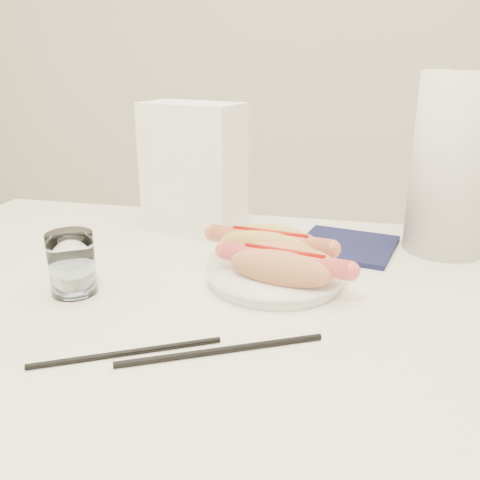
% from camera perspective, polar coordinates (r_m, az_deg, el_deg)
% --- Properties ---
extents(table, '(1.20, 0.80, 0.75)m').
position_cam_1_polar(table, '(0.79, -3.14, -9.69)').
color(table, white).
rests_on(table, ground).
extents(plate, '(0.25, 0.25, 0.02)m').
position_cam_1_polar(plate, '(0.80, 3.81, -3.96)').
color(plate, white).
rests_on(plate, table).
extents(hotdog_left, '(0.20, 0.10, 0.05)m').
position_cam_1_polar(hotdog_left, '(0.83, 3.25, -0.59)').
color(hotdog_left, tan).
rests_on(hotdog_left, plate).
extents(hotdog_right, '(0.19, 0.10, 0.05)m').
position_cam_1_polar(hotdog_right, '(0.76, 4.77, -2.73)').
color(hotdog_right, '#D38552').
rests_on(hotdog_right, plate).
extents(water_glass, '(0.07, 0.07, 0.09)m').
position_cam_1_polar(water_glass, '(0.79, -17.76, -2.44)').
color(water_glass, silver).
rests_on(water_glass, table).
extents(chopstick_near, '(0.20, 0.11, 0.01)m').
position_cam_1_polar(chopstick_near, '(0.63, -12.16, -11.84)').
color(chopstick_near, black).
rests_on(chopstick_near, table).
extents(chopstick_far, '(0.22, 0.12, 0.01)m').
position_cam_1_polar(chopstick_far, '(0.62, -2.00, -11.84)').
color(chopstick_far, black).
rests_on(chopstick_far, table).
extents(napkin_box, '(0.20, 0.14, 0.24)m').
position_cam_1_polar(napkin_box, '(1.01, -5.06, 7.70)').
color(napkin_box, white).
rests_on(napkin_box, table).
extents(navy_napkin, '(0.19, 0.19, 0.01)m').
position_cam_1_polar(navy_napkin, '(0.96, 11.42, -0.60)').
color(navy_napkin, '#12143A').
rests_on(navy_napkin, table).
extents(paper_towel_roll, '(0.18, 0.18, 0.30)m').
position_cam_1_polar(paper_towel_roll, '(0.96, 22.05, 7.55)').
color(paper_towel_roll, silver).
rests_on(paper_towel_roll, table).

